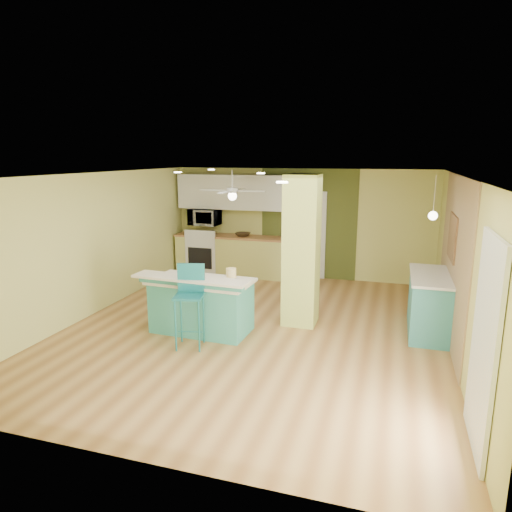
% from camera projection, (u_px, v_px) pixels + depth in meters
% --- Properties ---
extents(floor, '(6.00, 7.00, 0.01)m').
position_uv_depth(floor, '(255.00, 329.00, 7.51)').
color(floor, brown).
rests_on(floor, ground).
extents(ceiling, '(6.00, 7.00, 0.01)m').
position_uv_depth(ceiling, '(255.00, 175.00, 6.96)').
color(ceiling, white).
rests_on(ceiling, wall_back).
extents(wall_back, '(6.00, 0.01, 2.50)m').
position_uv_depth(wall_back, '(300.00, 224.00, 10.51)').
color(wall_back, '#C7C66B').
rests_on(wall_back, floor).
extents(wall_front, '(6.00, 0.01, 2.50)m').
position_uv_depth(wall_front, '(136.00, 337.00, 3.97)').
color(wall_front, '#C7C66B').
rests_on(wall_front, floor).
extents(wall_left, '(0.01, 7.00, 2.50)m').
position_uv_depth(wall_left, '(94.00, 244.00, 8.10)').
color(wall_left, '#C7C66B').
rests_on(wall_left, floor).
extents(wall_right, '(0.01, 7.00, 2.50)m').
position_uv_depth(wall_right, '(460.00, 268.00, 6.37)').
color(wall_right, '#C7C66B').
rests_on(wall_right, floor).
extents(wood_panel, '(0.02, 3.40, 2.50)m').
position_uv_depth(wood_panel, '(454.00, 259.00, 6.94)').
color(wood_panel, '#896D4E').
rests_on(wood_panel, floor).
extents(olive_accent, '(2.20, 0.02, 2.50)m').
position_uv_depth(olive_accent, '(308.00, 224.00, 10.43)').
color(olive_accent, '#475020').
rests_on(olive_accent, floor).
extents(interior_door, '(0.82, 0.05, 2.00)m').
position_uv_depth(interior_door, '(308.00, 235.00, 10.46)').
color(interior_door, silver).
rests_on(interior_door, floor).
extents(french_door, '(0.04, 1.08, 2.10)m').
position_uv_depth(french_door, '(484.00, 345.00, 4.28)').
color(french_door, white).
rests_on(french_door, floor).
extents(column, '(0.55, 0.55, 2.50)m').
position_uv_depth(column, '(301.00, 251.00, 7.52)').
color(column, '#BECC5E').
rests_on(column, floor).
extents(kitchen_run, '(3.25, 0.63, 0.94)m').
position_uv_depth(kitchen_run, '(243.00, 256.00, 10.76)').
color(kitchen_run, '#C8C768').
rests_on(kitchen_run, floor).
extents(stove, '(0.76, 0.66, 1.08)m').
position_uv_depth(stove, '(205.00, 254.00, 11.03)').
color(stove, silver).
rests_on(stove, floor).
extents(upper_cabinets, '(3.20, 0.34, 0.80)m').
position_uv_depth(upper_cabinets, '(244.00, 192.00, 10.56)').
color(upper_cabinets, silver).
rests_on(upper_cabinets, wall_back).
extents(microwave, '(0.70, 0.48, 0.39)m').
position_uv_depth(microwave, '(205.00, 217.00, 10.85)').
color(microwave, silver).
rests_on(microwave, wall_back).
extents(ceiling_fan, '(1.41, 1.41, 0.61)m').
position_uv_depth(ceiling_fan, '(232.00, 191.00, 9.24)').
color(ceiling_fan, silver).
rests_on(ceiling_fan, ceiling).
extents(pendant_lamp, '(0.14, 0.14, 0.69)m').
position_uv_depth(pendant_lamp, '(433.00, 215.00, 7.04)').
color(pendant_lamp, silver).
rests_on(pendant_lamp, ceiling).
extents(wall_decor, '(0.03, 0.90, 0.70)m').
position_uv_depth(wall_decor, '(453.00, 237.00, 7.07)').
color(wall_decor, brown).
rests_on(wall_decor, wood_panel).
extents(peninsula, '(1.86, 1.06, 0.99)m').
position_uv_depth(peninsula, '(201.00, 304.00, 7.32)').
color(peninsula, teal).
rests_on(peninsula, floor).
extents(bar_stool, '(0.49, 0.49, 1.23)m').
position_uv_depth(bar_stool, '(190.00, 292.00, 6.70)').
color(bar_stool, teal).
rests_on(bar_stool, floor).
extents(side_counter, '(0.63, 1.49, 0.96)m').
position_uv_depth(side_counter, '(429.00, 304.00, 7.27)').
color(side_counter, teal).
rests_on(side_counter, floor).
extents(fruit_bowl, '(0.35, 0.35, 0.08)m').
position_uv_depth(fruit_bowl, '(243.00, 235.00, 10.63)').
color(fruit_bowl, '#352515').
rests_on(fruit_bowl, kitchen_run).
extents(canister, '(0.16, 0.16, 0.18)m').
position_uv_depth(canister, '(231.00, 274.00, 7.28)').
color(canister, yellow).
rests_on(canister, peninsula).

